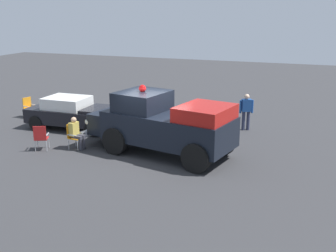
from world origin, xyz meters
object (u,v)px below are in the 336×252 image
object	(u,v)px
vintage_fire_truck	(163,124)
lawn_chair_by_car	(41,136)
lawn_chair_spare	(29,106)
spectator_standing	(246,109)
lawn_chair_near_truck	(74,134)
classic_hot_rod	(74,113)
spectator_seated	(76,132)

from	to	relation	value
vintage_fire_truck	lawn_chair_by_car	distance (m)	4.82
lawn_chair_spare	spectator_standing	bearing A→B (deg)	-81.84
lawn_chair_near_truck	lawn_chair_spare	xyz separation A→B (m)	(3.44, 4.87, 0.00)
lawn_chair_near_truck	lawn_chair_by_car	world-z (taller)	same
classic_hot_rod	lawn_chair_near_truck	bearing A→B (deg)	-147.82
lawn_chair_near_truck	spectator_standing	world-z (taller)	spectator_standing
lawn_chair_near_truck	spectator_standing	distance (m)	7.76
lawn_chair_by_car	spectator_seated	bearing A→B (deg)	-60.47
vintage_fire_truck	spectator_standing	size ratio (longest dim) A/B	3.74
lawn_chair_near_truck	spectator_seated	bearing A→B (deg)	-95.87
lawn_chair_near_truck	spectator_seated	xyz separation A→B (m)	(-0.01, -0.13, 0.11)
classic_hot_rod	vintage_fire_truck	bearing A→B (deg)	-109.67
lawn_chair_by_car	spectator_standing	world-z (taller)	spectator_standing
spectator_standing	spectator_seated	bearing A→B (deg)	130.80
vintage_fire_truck	classic_hot_rod	distance (m)	5.43
lawn_chair_spare	spectator_seated	bearing A→B (deg)	-124.65
vintage_fire_truck	classic_hot_rod	xyz separation A→B (m)	(1.82, 5.09, -0.45)
lawn_chair_spare	spectator_seated	xyz separation A→B (m)	(-3.46, -5.00, 0.11)
classic_hot_rod	spectator_seated	world-z (taller)	classic_hot_rod
vintage_fire_truck	lawn_chair_spare	size ratio (longest dim) A/B	6.15
lawn_chair_near_truck	lawn_chair_by_car	bearing A→B (deg)	123.00
spectator_seated	spectator_standing	xyz separation A→B (m)	(5.00, -5.80, 0.27)
lawn_chair_by_car	spectator_seated	xyz separation A→B (m)	(0.67, -1.18, 0.11)
lawn_chair_by_car	spectator_standing	xyz separation A→B (m)	(5.67, -6.98, 0.37)
spectator_seated	spectator_standing	distance (m)	7.66
vintage_fire_truck	lawn_chair_near_truck	world-z (taller)	vintage_fire_truck
lawn_chair_by_car	lawn_chair_spare	bearing A→B (deg)	42.77
lawn_chair_near_truck	lawn_chair_by_car	size ratio (longest dim) A/B	1.00
spectator_seated	lawn_chair_spare	bearing A→B (deg)	55.35
lawn_chair_spare	lawn_chair_by_car	bearing A→B (deg)	-137.23
classic_hot_rod	lawn_chair_near_truck	world-z (taller)	classic_hot_rod
vintage_fire_truck	spectator_seated	bearing A→B (deg)	100.92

